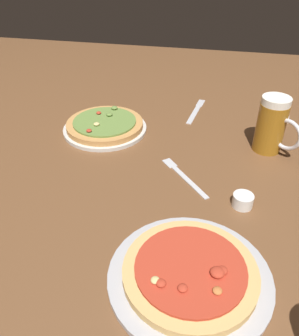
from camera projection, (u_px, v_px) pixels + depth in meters
The scene contains 8 objects.
ground_plane at pixel (150, 178), 0.96m from camera, with size 2.40×2.40×0.03m, color brown.
pizza_plate_near at pixel (190, 274), 0.66m from camera, with size 0.32×0.32×0.05m.
pizza_plate_far at pixel (105, 126), 1.14m from camera, with size 0.28×0.28×0.05m.
beer_mug_amber at pixel (272, 125), 1.00m from camera, with size 0.12×0.11×0.17m.
ramekin_sauce at pixel (243, 201), 0.83m from camera, with size 0.05×0.05×0.03m, color white.
napkin_folded at pixel (274, 113), 1.24m from camera, with size 0.10×0.12×0.01m, color silver.
fork_left at pixel (184, 176), 0.93m from camera, with size 0.15×0.17×0.01m.
knife_right at pixel (196, 111), 1.26m from camera, with size 0.05×0.21×0.01m.
Camera 1 is at (0.15, -0.75, 0.56)m, focal length 36.73 mm.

